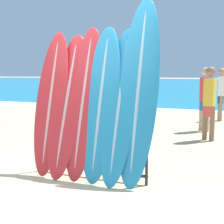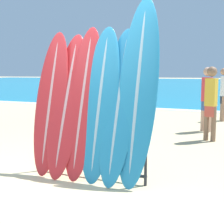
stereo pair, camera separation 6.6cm
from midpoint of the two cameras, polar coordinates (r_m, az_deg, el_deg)
The scene contains 11 objects.
ground_plane at distance 4.36m, azimuth -9.61°, elevation -12.99°, with size 160.00×160.00×0.00m, color #CCB789.
surfboard_rack at distance 4.46m, azimuth -3.61°, elevation -6.35°, with size 1.69×0.04×0.84m.
surfboard_slot_0 at distance 4.72m, azimuth -10.75°, elevation 1.79°, with size 0.51×0.62×2.12m.
surfboard_slot_1 at distance 4.59m, azimuth -7.84°, elevation 1.48°, with size 0.52×0.80×2.09m.
surfboard_slot_2 at distance 4.46m, azimuth -4.90°, elevation 1.92°, with size 0.50×0.72×2.18m.
surfboard_slot_3 at distance 4.33m, azimuth -1.74°, elevation 1.70°, with size 0.52×0.69×2.16m.
surfboard_slot_4 at distance 4.24m, azimuth 1.70°, elevation 1.36°, with size 0.50×0.80×2.13m.
surfboard_slot_5 at distance 4.18m, azimuth 5.21°, elevation 4.06°, with size 0.55×0.76×2.54m.
person_near_water at distance 7.11m, azimuth 17.88°, elevation 1.97°, with size 0.27×0.22×1.62m.
person_mid_beach at distance 10.17m, azimuth 19.84°, elevation 3.41°, with size 0.22×0.27×1.63m.
person_far_left at distance 8.21m, azimuth 17.16°, elevation 2.68°, with size 0.27×0.22×1.63m.
Camera 2 is at (2.25, -3.42, 1.50)m, focal length 50.00 mm.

